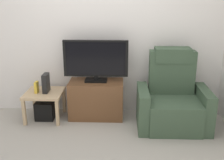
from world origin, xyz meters
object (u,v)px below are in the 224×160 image
Objects in this scene: subwoofer_box at (45,110)px; game_console at (46,83)px; television at (96,60)px; book_upright at (36,87)px; recliner_armchair at (172,100)px; tv_stand at (96,99)px; side_table at (44,96)px.

game_console is at bearing 15.95° from subwoofer_box.
television is 5.82× the size of book_upright.
television is 0.87× the size of recliner_armchair.
recliner_armchair is at bearing -3.65° from book_upright.
game_console is (-0.73, -0.08, 0.28)m from tv_stand.
side_table is at bearing -171.71° from television.
game_console is (0.14, 0.03, 0.06)m from book_upright.
tv_stand is 4.97× the size of book_upright.
television is at bearing 8.29° from side_table.
side_table is 0.22m from subwoofer_box.
television reaches higher than book_upright.
game_console is (0.04, 0.01, 0.20)m from side_table.
subwoofer_box is (-0.76, -0.11, -0.75)m from television.
game_console is (-1.83, 0.16, 0.18)m from recliner_armchair.
tv_stand is at bearing 157.51° from recliner_armchair.
recliner_armchair is 1.88m from subwoofer_box.
tv_stand is 0.60m from television.
book_upright is 0.59× the size of game_console.
subwoofer_box is (-1.86, 0.15, -0.24)m from recliner_armchair.
book_upright is (-0.86, -0.11, 0.22)m from tv_stand.
television reaches higher than recliner_armchair.
book_upright is (-1.96, 0.13, 0.13)m from recliner_armchair.
tv_stand is 2.97× the size of subwoofer_box.
recliner_armchair reaches higher than subwoofer_box.
recliner_armchair is (1.10, -0.26, -0.51)m from television.
side_table is at bearing 165.26° from recliner_armchair.
subwoofer_box is at bearing 11.31° from book_upright.
television is at bearing 8.64° from book_upright.
game_console is at bearing -172.09° from television.
subwoofer_box is 0.38m from book_upright.
subwoofer_box is at bearing -173.10° from tv_stand.
book_upright is (-0.10, -0.02, 0.37)m from subwoofer_box.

